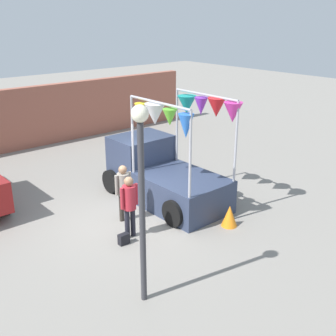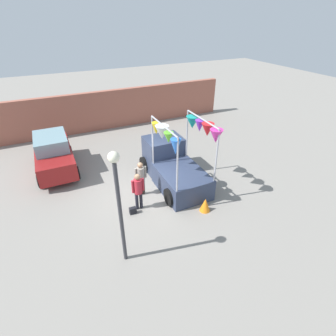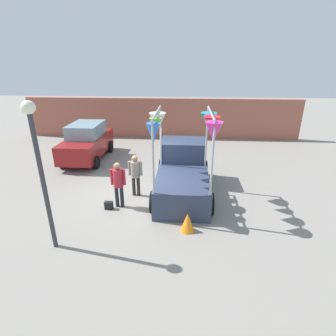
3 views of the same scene
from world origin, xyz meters
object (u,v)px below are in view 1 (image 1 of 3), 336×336
(vendor_truck, at_px, (161,169))
(handbag, at_px, (124,239))
(person_vendor, at_px, (123,188))
(street_lamp, at_px, (141,180))
(person_customer, at_px, (129,201))
(folded_kite_bundle_tangerine, at_px, (230,216))

(vendor_truck, bearing_deg, handbag, -148.14)
(person_vendor, relative_size, street_lamp, 0.41)
(person_customer, relative_size, street_lamp, 0.42)
(street_lamp, bearing_deg, folded_kite_bundle_tangerine, 14.74)
(vendor_truck, relative_size, folded_kite_bundle_tangerine, 6.91)
(street_lamp, height_order, folded_kite_bundle_tangerine, street_lamp)
(handbag, xyz_separation_m, folded_kite_bundle_tangerine, (2.75, -1.09, 0.16))
(street_lamp, bearing_deg, handbag, 65.33)
(person_vendor, height_order, folded_kite_bundle_tangerine, person_vendor)
(person_customer, distance_m, street_lamp, 3.06)
(folded_kite_bundle_tangerine, bearing_deg, vendor_truck, 94.02)
(vendor_truck, relative_size, person_customer, 2.48)
(handbag, relative_size, street_lamp, 0.07)
(vendor_truck, bearing_deg, person_customer, -147.81)
(vendor_truck, height_order, street_lamp, street_lamp)
(person_vendor, bearing_deg, folded_kite_bundle_tangerine, -47.88)
(handbag, bearing_deg, vendor_truck, 31.86)
(vendor_truck, bearing_deg, person_vendor, -164.06)
(vendor_truck, xyz_separation_m, handbag, (-2.56, -1.59, -0.80))
(folded_kite_bundle_tangerine, bearing_deg, handbag, 158.38)
(person_vendor, bearing_deg, vendor_truck, 15.94)
(street_lamp, bearing_deg, vendor_truck, 46.17)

